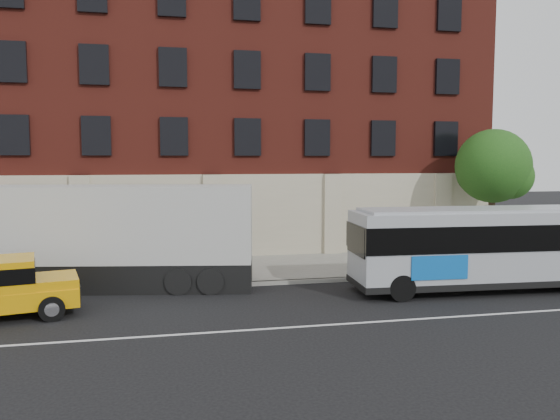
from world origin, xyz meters
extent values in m
plane|color=black|center=(0.00, 0.00, 0.00)|extent=(120.00, 120.00, 0.00)
cube|color=#9A988C|center=(0.00, 9.00, 0.07)|extent=(60.00, 6.00, 0.15)
cube|color=#9A988C|center=(0.00, 6.00, 0.07)|extent=(60.00, 0.25, 0.15)
cube|color=silver|center=(0.00, 0.50, 0.01)|extent=(60.00, 0.12, 0.01)
cube|color=maroon|center=(0.00, 17.00, 7.65)|extent=(30.00, 10.00, 15.00)
cube|color=#B9AE93|center=(0.00, 11.85, 2.15)|extent=(30.00, 0.35, 4.00)
cube|color=#B9AE93|center=(-6.00, 11.75, 2.15)|extent=(0.90, 0.55, 4.00)
cube|color=#B9AE93|center=(0.00, 11.75, 2.15)|extent=(0.90, 0.55, 4.00)
cube|color=#B9AE93|center=(6.00, 11.75, 2.15)|extent=(0.90, 0.55, 4.00)
cube|color=#B9AE93|center=(12.00, 11.75, 2.15)|extent=(0.90, 0.55, 4.00)
cube|color=black|center=(-8.75, 11.92, 5.95)|extent=(1.30, 0.20, 1.80)
cube|color=black|center=(-5.25, 11.92, 5.95)|extent=(1.30, 0.20, 1.80)
cube|color=black|center=(-1.75, 11.92, 5.95)|extent=(1.30, 0.20, 1.80)
cube|color=black|center=(1.75, 11.92, 5.95)|extent=(1.30, 0.20, 1.80)
cube|color=black|center=(5.25, 11.92, 5.95)|extent=(1.30, 0.20, 1.80)
cube|color=black|center=(8.75, 11.92, 5.95)|extent=(1.30, 0.20, 1.80)
cube|color=black|center=(12.25, 11.92, 5.95)|extent=(1.30, 0.20, 1.80)
cube|color=black|center=(-8.75, 11.92, 9.15)|extent=(1.30, 0.20, 1.80)
cube|color=black|center=(-5.25, 11.92, 9.15)|extent=(1.30, 0.20, 1.80)
cube|color=black|center=(-1.75, 11.92, 9.15)|extent=(1.30, 0.20, 1.80)
cube|color=black|center=(1.75, 11.92, 9.15)|extent=(1.30, 0.20, 1.80)
cube|color=black|center=(5.25, 11.92, 9.15)|extent=(1.30, 0.20, 1.80)
cube|color=black|center=(8.75, 11.92, 9.15)|extent=(1.30, 0.20, 1.80)
cube|color=black|center=(12.25, 11.92, 9.15)|extent=(1.30, 0.20, 1.80)
cube|color=black|center=(1.75, 11.92, 12.35)|extent=(1.30, 0.20, 1.80)
cube|color=black|center=(5.25, 11.92, 12.35)|extent=(1.30, 0.20, 1.80)
cube|color=black|center=(8.75, 11.92, 12.35)|extent=(1.30, 0.20, 1.80)
cube|color=black|center=(12.25, 11.92, 12.35)|extent=(1.30, 0.20, 1.80)
cube|color=black|center=(-4.50, 11.78, 1.75)|extent=(2.60, 0.15, 2.80)
cube|color=black|center=(1.50, 11.78, 1.75)|extent=(2.60, 0.15, 2.80)
cube|color=black|center=(7.50, 11.78, 1.75)|extent=(2.60, 0.15, 2.80)
cylinder|color=#3B2D1D|center=(13.50, 9.50, 1.65)|extent=(0.32, 0.32, 3.00)
sphere|color=#164112|center=(13.50, 9.50, 4.55)|extent=(3.60, 3.60, 3.60)
sphere|color=#164112|center=(14.20, 9.10, 4.05)|extent=(2.20, 2.20, 2.20)
sphere|color=#164112|center=(12.90, 9.90, 4.15)|extent=(2.00, 2.00, 2.00)
cube|color=#999DA3|center=(9.99, 3.42, 1.65)|extent=(11.28, 2.90, 2.65)
cube|color=black|center=(9.99, 3.42, 0.42)|extent=(11.33, 2.95, 0.23)
cube|color=#999DA3|center=(9.99, 3.42, 3.03)|extent=(10.71, 2.59, 0.11)
cube|color=black|center=(9.99, 3.42, 2.10)|extent=(11.36, 2.98, 0.93)
cube|color=#0B58B2|center=(6.95, 2.38, 1.16)|extent=(2.05, 0.14, 0.84)
cube|color=#0B58B2|center=(12.84, 4.47, 1.16)|extent=(2.05, 0.14, 0.84)
cylinder|color=black|center=(5.66, 2.59, 0.47)|extent=(0.94, 0.33, 0.93)
cylinder|color=black|center=(5.76, 4.69, 0.47)|extent=(0.94, 0.33, 0.93)
cylinder|color=black|center=(12.65, 4.34, 0.47)|extent=(0.94, 0.33, 0.93)
cube|color=#E39D08|center=(-5.74, 3.55, 1.05)|extent=(1.77, 2.07, 0.29)
cube|color=black|center=(-5.03, 3.70, 0.67)|extent=(0.37, 1.50, 0.52)
cylinder|color=black|center=(-5.64, 2.61, 0.38)|extent=(0.80, 0.42, 0.76)
cylinder|color=silver|center=(-5.64, 2.61, 0.38)|extent=(0.47, 0.37, 0.42)
cylinder|color=black|center=(-6.03, 4.44, 0.38)|extent=(0.80, 0.42, 0.76)
cylinder|color=silver|center=(-6.03, 4.44, 0.38)|extent=(0.47, 0.37, 0.42)
cube|color=black|center=(-4.78, 6.80, 0.53)|extent=(11.87, 4.32, 1.07)
cube|color=beige|center=(-4.78, 6.80, 2.47)|extent=(11.88, 4.35, 2.81)
cylinder|color=black|center=(-7.74, 8.46, 0.49)|extent=(1.00, 0.44, 0.97)
cylinder|color=black|center=(-1.82, 5.14, 0.49)|extent=(1.00, 0.44, 0.97)
cylinder|color=black|center=(-1.43, 7.34, 0.49)|extent=(1.00, 0.44, 0.97)
cylinder|color=black|center=(-0.67, 4.94, 0.49)|extent=(1.00, 0.44, 0.97)
cylinder|color=black|center=(-0.28, 7.14, 0.49)|extent=(1.00, 0.44, 0.97)
camera|label=1|loc=(-2.27, -14.64, 4.85)|focal=35.24mm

